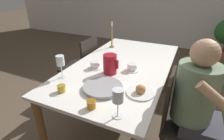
% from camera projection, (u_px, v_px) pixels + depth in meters
% --- Properties ---
extents(ground_plane, '(20.00, 20.00, 0.00)m').
position_uv_depth(ground_plane, '(121.00, 117.00, 2.21)').
color(ground_plane, brown).
extents(dining_table, '(0.97, 1.78, 0.73)m').
position_uv_depth(dining_table, '(122.00, 72.00, 1.93)').
color(dining_table, white).
rests_on(dining_table, ground_plane).
extents(chair_person_side, '(0.42, 0.42, 0.89)m').
position_uv_depth(chair_person_side, '(181.00, 120.00, 1.46)').
color(chair_person_side, black).
rests_on(chair_person_side, ground_plane).
extents(chair_opposite, '(0.42, 0.42, 0.89)m').
position_uv_depth(chair_opposite, '(83.00, 66.00, 2.43)').
color(chair_opposite, black).
rests_on(chair_opposite, ground_plane).
extents(person_seated, '(0.39, 0.41, 1.19)m').
position_uv_depth(person_seated, '(198.00, 103.00, 1.31)').
color(person_seated, '#33333D').
rests_on(person_seated, ground_plane).
extents(red_pitcher, '(0.16, 0.13, 0.19)m').
position_uv_depth(red_pitcher, '(110.00, 64.00, 1.67)').
color(red_pitcher, '#A31423').
rests_on(red_pitcher, dining_table).
extents(wine_glass_water, '(0.07, 0.07, 0.22)m').
position_uv_depth(wine_glass_water, '(60.00, 62.00, 1.55)').
color(wine_glass_water, white).
rests_on(wine_glass_water, dining_table).
extents(wine_glass_juice, '(0.07, 0.07, 0.21)m').
position_uv_depth(wine_glass_juice, '(118.00, 97.00, 1.08)').
color(wine_glass_juice, white).
rests_on(wine_glass_juice, dining_table).
extents(teacup_near_person, '(0.15, 0.15, 0.07)m').
position_uv_depth(teacup_near_person, '(95.00, 65.00, 1.80)').
color(teacup_near_person, white).
rests_on(teacup_near_person, dining_table).
extents(teacup_across, '(0.15, 0.15, 0.07)m').
position_uv_depth(teacup_across, '(132.00, 68.00, 1.75)').
color(teacup_across, white).
rests_on(teacup_across, dining_table).
extents(serving_tray, '(0.33, 0.33, 0.03)m').
position_uv_depth(serving_tray, '(103.00, 87.00, 1.44)').
color(serving_tray, '#9E9EA3').
rests_on(serving_tray, dining_table).
extents(bread_plate, '(0.22, 0.22, 0.08)m').
position_uv_depth(bread_plate, '(140.00, 91.00, 1.38)').
color(bread_plate, white).
rests_on(bread_plate, dining_table).
extents(jam_jar_amber, '(0.07, 0.07, 0.06)m').
position_uv_depth(jam_jar_amber, '(61.00, 88.00, 1.40)').
color(jam_jar_amber, gold).
rests_on(jam_jar_amber, dining_table).
extents(jam_jar_red, '(0.07, 0.07, 0.06)m').
position_uv_depth(jam_jar_red, '(91.00, 104.00, 1.21)').
color(jam_jar_red, '#C67A1E').
rests_on(jam_jar_red, dining_table).
extents(candlestick_tall, '(0.06, 0.06, 0.34)m').
position_uv_depth(candlestick_tall, '(112.00, 38.00, 2.35)').
color(candlestick_tall, olive).
rests_on(candlestick_tall, dining_table).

